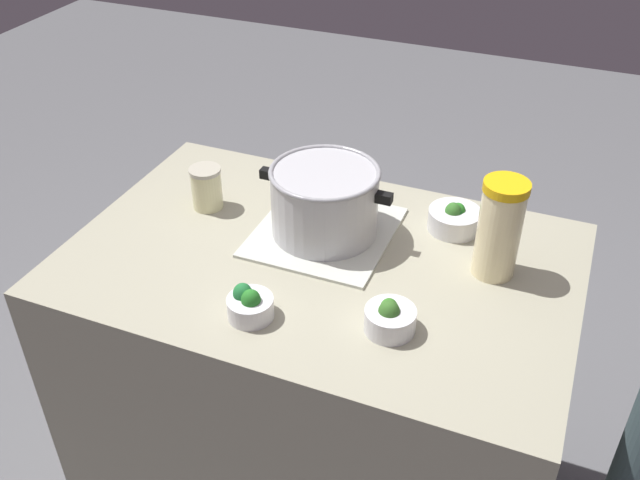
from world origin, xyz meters
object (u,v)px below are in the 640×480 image
(broccoli_bowl_back, at_px, (250,305))
(cooking_pot, at_px, (325,200))
(lemonade_pitcher, at_px, (499,229))
(broccoli_bowl_center, at_px, (390,318))
(mason_jar, at_px, (207,188))
(broccoli_bowl_front, at_px, (454,218))

(broccoli_bowl_back, bearing_deg, cooking_pot, 84.79)
(lemonade_pitcher, xyz_separation_m, broccoli_bowl_center, (-0.16, -0.28, -0.09))
(broccoli_bowl_back, bearing_deg, mason_jar, 130.67)
(broccoli_bowl_front, relative_size, broccoli_bowl_center, 1.22)
(lemonade_pitcher, relative_size, broccoli_bowl_back, 2.39)
(cooking_pot, height_order, broccoli_bowl_center, cooking_pot)
(cooking_pot, relative_size, lemonade_pitcher, 1.41)
(cooking_pot, height_order, broccoli_bowl_back, cooking_pot)
(broccoli_bowl_front, bearing_deg, cooking_pot, -154.26)
(cooking_pot, distance_m, broccoli_bowl_back, 0.36)
(mason_jar, distance_m, broccoli_bowl_front, 0.65)
(mason_jar, xyz_separation_m, broccoli_bowl_back, (0.30, -0.35, -0.03))
(lemonade_pitcher, bearing_deg, broccoli_bowl_center, -120.25)
(lemonade_pitcher, distance_m, broccoli_bowl_center, 0.34)
(mason_jar, height_order, broccoli_bowl_center, mason_jar)
(mason_jar, bearing_deg, broccoli_bowl_back, -49.33)
(broccoli_bowl_front, height_order, broccoli_bowl_back, broccoli_bowl_front)
(lemonade_pitcher, distance_m, broccoli_bowl_back, 0.58)
(broccoli_bowl_front, distance_m, broccoli_bowl_back, 0.59)
(broccoli_bowl_center, bearing_deg, broccoli_bowl_back, -165.97)
(broccoli_bowl_back, bearing_deg, broccoli_bowl_front, 56.38)
(mason_jar, height_order, broccoli_bowl_front, mason_jar)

